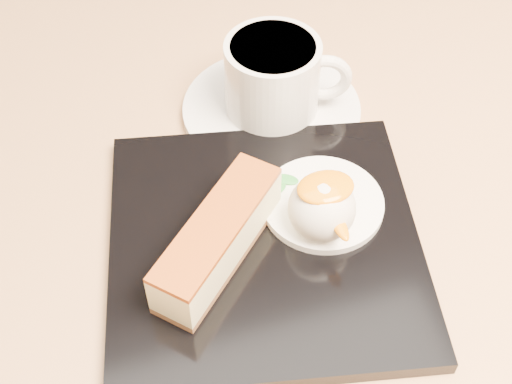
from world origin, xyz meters
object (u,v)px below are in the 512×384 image
object	(u,v)px
table	(243,375)
cheesecake	(218,239)
coffee_cup	(275,76)
ice_cream_scoop	(322,208)
dessert_plate	(264,243)
saucer	(271,110)

from	to	relation	value
table	cheesecake	bearing A→B (deg)	130.60
coffee_cup	ice_cream_scoop	bearing A→B (deg)	-75.68
table	coffee_cup	size ratio (longest dim) A/B	7.88
dessert_plate	ice_cream_scoop	bearing A→B (deg)	-7.13
dessert_plate	ice_cream_scoop	world-z (taller)	ice_cream_scoop
table	saucer	world-z (taller)	saucer
dessert_plate	cheesecake	xyz separation A→B (m)	(-0.04, -0.01, 0.03)
cheesecake	dessert_plate	bearing A→B (deg)	-35.62
dessert_plate	coffee_cup	xyz separation A→B (m)	(0.05, 0.13, 0.04)
ice_cream_scoop	coffee_cup	bearing A→B (deg)	85.28
coffee_cup	dessert_plate	bearing A→B (deg)	-92.39
table	saucer	bearing A→B (deg)	63.62
table	dessert_plate	world-z (taller)	dessert_plate
dessert_plate	coffee_cup	world-z (taller)	coffee_cup
table	cheesecake	distance (m)	0.19
cheesecake	saucer	distance (m)	0.16
dessert_plate	table	bearing A→B (deg)	-144.34
table	dessert_plate	size ratio (longest dim) A/B	3.64
dessert_plate	saucer	size ratio (longest dim) A/B	1.47
table	coffee_cup	xyz separation A→B (m)	(0.08, 0.15, 0.20)
table	saucer	distance (m)	0.23
cheesecake	ice_cream_scoop	bearing A→B (deg)	-43.75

